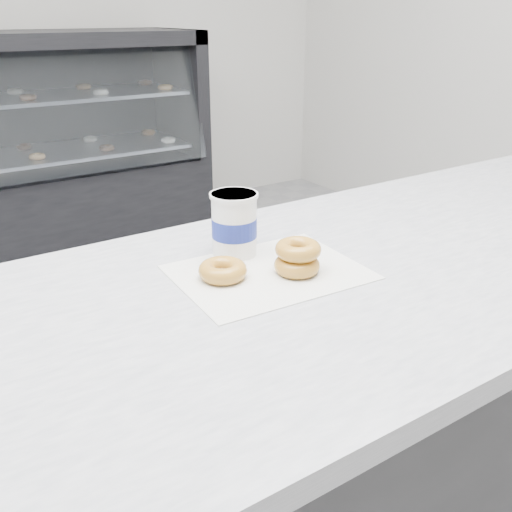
# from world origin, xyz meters

# --- Properties ---
(ground) EXTENTS (5.00, 5.00, 0.00)m
(ground) POSITION_xyz_m (0.00, 0.00, 0.00)
(ground) COLOR #949497
(ground) RESTS_ON ground
(counter) EXTENTS (3.06, 0.76, 0.90)m
(counter) POSITION_xyz_m (0.00, -0.60, 0.45)
(counter) COLOR #333335
(counter) RESTS_ON ground
(wax_paper) EXTENTS (0.35, 0.28, 0.00)m
(wax_paper) POSITION_xyz_m (0.04, -0.54, 0.90)
(wax_paper) COLOR silver
(wax_paper) RESTS_ON counter
(donut_single) EXTENTS (0.11, 0.11, 0.03)m
(donut_single) POSITION_xyz_m (-0.04, -0.52, 0.92)
(donut_single) COLOR gold
(donut_single) RESTS_ON wax_paper
(donut_stack) EXTENTS (0.12, 0.12, 0.06)m
(donut_stack) POSITION_xyz_m (0.09, -0.57, 0.93)
(donut_stack) COLOR gold
(donut_stack) RESTS_ON wax_paper
(coffee_cup) EXTENTS (0.11, 0.11, 0.13)m
(coffee_cup) POSITION_xyz_m (0.04, -0.43, 0.96)
(coffee_cup) COLOR white
(coffee_cup) RESTS_ON counter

